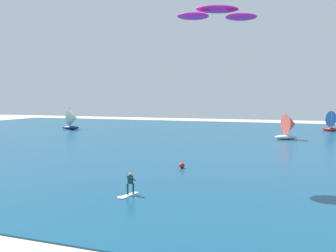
{
  "coord_description": "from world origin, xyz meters",
  "views": [
    {
      "loc": [
        7.24,
        -8.09,
        7.24
      ],
      "look_at": [
        -0.97,
        16.15,
        5.14
      ],
      "focal_mm": 35.87,
      "sensor_mm": 36.0,
      "label": 1
    }
  ],
  "objects_px": {
    "kitesurfer": "(129,187)",
    "sailboat_center_horizon": "(328,121)",
    "kite": "(217,14)",
    "marker_buoy": "(182,165)",
    "sailboat_trailing": "(290,126)",
    "sailboat_outermost": "(73,119)"
  },
  "relations": [
    {
      "from": "sailboat_trailing",
      "to": "marker_buoy",
      "type": "bearing_deg",
      "value": -110.36
    },
    {
      "from": "sailboat_outermost",
      "to": "marker_buoy",
      "type": "height_order",
      "value": "sailboat_outermost"
    },
    {
      "from": "kite",
      "to": "sailboat_outermost",
      "type": "relative_size",
      "value": 1.46
    },
    {
      "from": "kitesurfer",
      "to": "sailboat_outermost",
      "type": "bearing_deg",
      "value": 128.55
    },
    {
      "from": "sailboat_outermost",
      "to": "kite",
      "type": "bearing_deg",
      "value": -41.94
    },
    {
      "from": "kite",
      "to": "sailboat_trailing",
      "type": "relative_size",
      "value": 1.48
    },
    {
      "from": "sailboat_trailing",
      "to": "marker_buoy",
      "type": "distance_m",
      "value": 31.61
    },
    {
      "from": "kitesurfer",
      "to": "sailboat_outermost",
      "type": "xyz_separation_m",
      "value": [
        -35.16,
        44.13,
        1.73
      ]
    },
    {
      "from": "kite",
      "to": "marker_buoy",
      "type": "bearing_deg",
      "value": 148.1
    },
    {
      "from": "kite",
      "to": "sailboat_center_horizon",
      "type": "height_order",
      "value": "kite"
    },
    {
      "from": "sailboat_trailing",
      "to": "marker_buoy",
      "type": "xyz_separation_m",
      "value": [
        -10.97,
        -29.58,
        -2.02
      ]
    },
    {
      "from": "kite",
      "to": "marker_buoy",
      "type": "relative_size",
      "value": 12.84
    },
    {
      "from": "kitesurfer",
      "to": "sailboat_outermost",
      "type": "distance_m",
      "value": 56.45
    },
    {
      "from": "sailboat_center_horizon",
      "to": "marker_buoy",
      "type": "xyz_separation_m",
      "value": [
        -19.35,
        -48.81,
        -1.98
      ]
    },
    {
      "from": "sailboat_center_horizon",
      "to": "sailboat_outermost",
      "type": "bearing_deg",
      "value": -164.65
    },
    {
      "from": "kitesurfer",
      "to": "sailboat_center_horizon",
      "type": "distance_m",
      "value": 62.77
    },
    {
      "from": "kitesurfer",
      "to": "sailboat_center_horizon",
      "type": "relative_size",
      "value": 0.41
    },
    {
      "from": "marker_buoy",
      "to": "sailboat_trailing",
      "type": "bearing_deg",
      "value": 69.64
    },
    {
      "from": "sailboat_outermost",
      "to": "marker_buoy",
      "type": "bearing_deg",
      "value": -42.88
    },
    {
      "from": "sailboat_outermost",
      "to": "marker_buoy",
      "type": "xyz_separation_m",
      "value": [
        36.15,
        -33.58,
        -2.05
      ]
    },
    {
      "from": "kitesurfer",
      "to": "sailboat_trailing",
      "type": "height_order",
      "value": "sailboat_trailing"
    },
    {
      "from": "sailboat_outermost",
      "to": "marker_buoy",
      "type": "distance_m",
      "value": 49.38
    }
  ]
}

